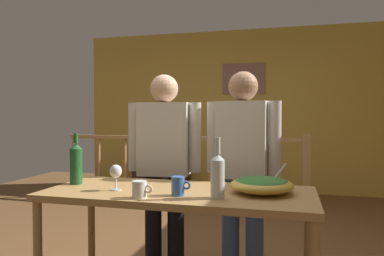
% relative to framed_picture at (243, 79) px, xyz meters
% --- Properties ---
extents(back_wall, '(5.32, 0.10, 2.66)m').
position_rel_framed_picture_xyz_m(back_wall, '(-0.08, 0.06, -0.52)').
color(back_wall, gold).
rests_on(back_wall, ground_plane).
extents(framed_picture, '(0.69, 0.03, 0.51)m').
position_rel_framed_picture_xyz_m(framed_picture, '(0.00, 0.00, 0.00)').
color(framed_picture, '#8D6455').
extents(stair_railing, '(3.54, 0.10, 1.00)m').
position_rel_framed_picture_xyz_m(stair_railing, '(-0.31, -1.06, -1.24)').
color(stair_railing, '#B2844C').
rests_on(stair_railing, ground_plane).
extents(tv_console, '(0.90, 0.40, 0.47)m').
position_rel_framed_picture_xyz_m(tv_console, '(-1.32, -0.29, -1.62)').
color(tv_console, '#38281E').
rests_on(tv_console, ground_plane).
extents(flat_screen_tv, '(0.56, 0.12, 0.42)m').
position_rel_framed_picture_xyz_m(flat_screen_tv, '(-1.32, -0.32, -1.13)').
color(flat_screen_tv, black).
rests_on(flat_screen_tv, tv_console).
extents(serving_table, '(1.58, 0.67, 0.80)m').
position_rel_framed_picture_xyz_m(serving_table, '(0.11, -4.03, -1.13)').
color(serving_table, '#B2844C').
rests_on(serving_table, ground_plane).
extents(salad_bowl, '(0.36, 0.36, 0.19)m').
position_rel_framed_picture_xyz_m(salad_bowl, '(0.59, -3.98, -1.00)').
color(salad_bowl, gold).
rests_on(salad_bowl, serving_table).
extents(wine_glass, '(0.07, 0.07, 0.15)m').
position_rel_framed_picture_xyz_m(wine_glass, '(-0.25, -4.13, -0.95)').
color(wine_glass, silver).
rests_on(wine_glass, serving_table).
extents(wine_bottle_clear, '(0.08, 0.08, 0.33)m').
position_rel_framed_picture_xyz_m(wine_bottle_clear, '(0.37, -4.18, -0.92)').
color(wine_bottle_clear, silver).
rests_on(wine_bottle_clear, serving_table).
extents(wine_bottle_green, '(0.08, 0.08, 0.33)m').
position_rel_framed_picture_xyz_m(wine_bottle_green, '(-0.60, -4.00, -0.91)').
color(wine_bottle_green, '#1E5628').
rests_on(wine_bottle_green, serving_table).
extents(mug_blue, '(0.11, 0.07, 0.11)m').
position_rel_framed_picture_xyz_m(mug_blue, '(0.15, -4.17, -1.00)').
color(mug_blue, '#3866B2').
rests_on(mug_blue, serving_table).
extents(mug_white, '(0.11, 0.08, 0.09)m').
position_rel_framed_picture_xyz_m(mug_white, '(-0.03, -4.28, -1.00)').
color(mug_white, white).
rests_on(mug_white, serving_table).
extents(person_standing_left, '(0.57, 0.26, 1.56)m').
position_rel_framed_picture_xyz_m(person_standing_left, '(-0.19, -3.41, -0.94)').
color(person_standing_left, black).
rests_on(person_standing_left, ground_plane).
extents(person_standing_right, '(0.55, 0.26, 1.57)m').
position_rel_framed_picture_xyz_m(person_standing_right, '(0.41, -3.41, -0.94)').
color(person_standing_right, '#3D5684').
rests_on(person_standing_right, ground_plane).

